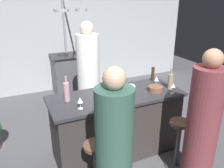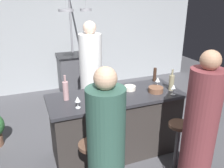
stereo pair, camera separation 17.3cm
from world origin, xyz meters
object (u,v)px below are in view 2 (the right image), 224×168
Objects in this scene: wine_bottle_amber at (108,81)px; wine_glass_near_right_guest at (158,80)px; wine_bottle_rose at (66,90)px; wine_glass_by_chef at (78,100)px; stove_range at (76,73)px; bar_stool_right at (177,145)px; wine_glass_near_left_guest at (173,87)px; mixing_bowl_wooden at (156,90)px; mixing_bowl_ceramic at (130,88)px; bar_stool_left at (91,167)px; chef at (91,78)px; pepper_mill at (155,75)px; guest_left at (106,157)px; wine_bottle_white at (171,82)px; wine_bottle_green at (108,86)px; guest_right at (199,132)px.

wine_bottle_amber is 2.17× the size of wine_glass_near_right_guest.
wine_glass_by_chef is (0.08, -0.28, -0.02)m from wine_bottle_rose.
bar_stool_right is (0.58, -3.07, -0.07)m from stove_range.
wine_glass_near_left_guest is 0.24m from mixing_bowl_wooden.
wine_glass_near_left_guest is 0.90× the size of mixing_bowl_ceramic.
bar_stool_left is 0.76m from wine_glass_by_chef.
wine_bottle_rose reaches higher than mixing_bowl_wooden.
chef is 8.41× the size of pepper_mill.
guest_left is at bearing -134.91° from pepper_mill.
wine_glass_by_chef is at bearing -176.95° from wine_bottle_white.
mixing_bowl_wooden reaches higher than stove_range.
bar_stool_right is at bearing -30.04° from wine_bottle_rose.
mixing_bowl_ceramic is (0.74, 1.06, 0.18)m from guest_left.
bar_stool_right is at bearing -64.53° from mixing_bowl_ceramic.
wine_bottle_white is 0.58m from mixing_bowl_ceramic.
pepper_mill reaches higher than wine_glass_near_left_guest.
bar_stool_left is at bearing -106.95° from chef.
wine_bottle_white is 0.20m from wine_glass_near_right_guest.
wine_bottle_green is at bearing -179.96° from wine_glass_near_right_guest.
mixing_bowl_wooden is at bearing -28.72° from wine_bottle_amber.
guest_right is at bearing -62.45° from wine_bottle_amber.
wine_bottle_white is at bearing -52.66° from chef.
chef is 1.08m from pepper_mill.
guest_left is 11.07× the size of wine_glass_by_chef.
mixing_bowl_wooden is (-0.03, 0.85, 0.16)m from guest_right.
stove_range is 2.66m from mixing_bowl_wooden.
wine_bottle_white is at bearing -8.30° from wine_bottle_rose.
mixing_bowl_ceramic is at bearing -159.94° from pepper_mill.
bar_stool_left is 1.32m from mixing_bowl_wooden.
stove_range is 3.47m from guest_right.
wine_bottle_white is at bearing 3.05° from wine_glass_by_chef.
wine_glass_by_chef is (-0.07, 0.78, 0.26)m from guest_left.
stove_range reaches higher than bar_stool_left.
mixing_bowl_wooden is (1.18, -0.20, -0.09)m from wine_bottle_rose.
chef is 1.47m from wine_glass_near_left_guest.
wine_glass_near_left_guest is (-0.05, -0.55, 0.00)m from pepper_mill.
mixing_bowl_wooden is (1.03, 0.86, 0.19)m from guest_left.
chef is 5.91× the size of wine_bottle_white.
guest_right is 1.34m from wine_bottle_amber.
pepper_mill is at bearing 20.06° from mixing_bowl_ceramic.
chef reaches higher than pepper_mill.
wine_bottle_white is 0.17m from wine_glass_near_left_guest.
stove_range is at bearing 87.78° from chef.
bar_stool_left is at bearing -81.87° from wine_bottle_rose.
mixing_bowl_ceramic is (-0.42, 0.04, -0.08)m from wine_glass_near_right_guest.
chef is 2.60× the size of bar_stool_left.
guest_right is (1.12, -0.34, 0.39)m from bar_stool_left.
pepper_mill is 0.24m from wine_glass_near_right_guest.
chef is 1.77m from bar_stool_right.
pepper_mill reaches higher than mixing_bowl_ceramic.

